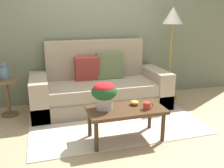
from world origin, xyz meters
TOP-DOWN VIEW (x-y plane):
  - ground_plane at (0.00, 0.00)m, footprint 14.00×14.00m
  - wall_back at (0.00, 1.19)m, footprint 6.40×0.12m
  - area_rug at (0.00, 0.18)m, footprint 2.45×1.87m
  - couch at (-0.06, 0.70)m, footprint 2.26×0.92m
  - coffee_table at (-0.02, -0.52)m, footprint 0.96×0.50m
  - side_table at (-1.53, 0.72)m, footprint 0.41×0.41m
  - floor_lamp at (1.29, 0.78)m, footprint 0.36×0.36m
  - potted_plant at (-0.28, -0.46)m, footprint 0.31×0.31m
  - coffee_mug at (0.22, -0.62)m, footprint 0.13×0.09m
  - snack_bowl at (0.12, -0.45)m, footprint 0.12×0.12m
  - table_vase at (-1.54, 0.72)m, footprint 0.13×0.13m

SIDE VIEW (x-z plane):
  - ground_plane at x=0.00m, z-range 0.00..0.00m
  - area_rug at x=0.00m, z-range 0.00..0.01m
  - couch at x=-0.06m, z-range -0.23..0.88m
  - coffee_table at x=-0.02m, z-range 0.16..0.58m
  - side_table at x=-1.53m, z-range 0.11..0.70m
  - snack_bowl at x=0.12m, z-range 0.43..0.49m
  - coffee_mug at x=0.22m, z-range 0.42..0.51m
  - potted_plant at x=-0.28m, z-range 0.46..0.80m
  - table_vase at x=-1.54m, z-range 0.56..0.83m
  - floor_lamp at x=1.29m, z-range 0.53..2.19m
  - wall_back at x=0.00m, z-range 0.00..2.81m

